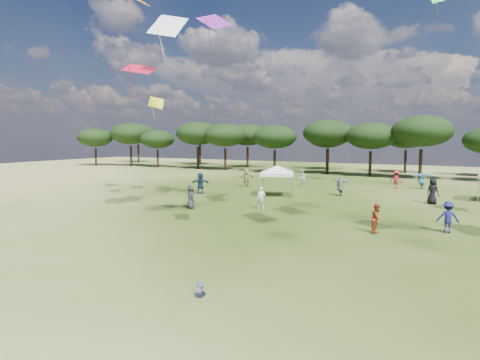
% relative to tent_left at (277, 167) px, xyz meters
% --- Properties ---
extents(ground, '(140.00, 140.00, 0.00)m').
position_rel_tent_left_xyz_m(ground, '(6.44, -23.17, -2.46)').
color(ground, '#3B5218').
rests_on(ground, ground).
extents(tree_line, '(108.78, 17.63, 7.77)m').
position_rel_tent_left_xyz_m(tree_line, '(8.83, 24.24, 2.96)').
color(tree_line, black).
rests_on(tree_line, ground).
extents(tent_left, '(5.19, 5.19, 2.89)m').
position_rel_tent_left_xyz_m(tent_left, '(0.00, 0.00, 0.00)').
color(tent_left, gray).
rests_on(tent_left, ground).
extents(toddler, '(0.32, 0.35, 0.46)m').
position_rel_tent_left_xyz_m(toddler, '(6.12, -21.02, -2.26)').
color(toddler, black).
rests_on(toddler, ground).
extents(festival_crowd, '(29.26, 22.04, 1.93)m').
position_rel_tent_left_xyz_m(festival_crowd, '(5.75, 2.09, -1.59)').
color(festival_crowd, '#9A9154').
rests_on(festival_crowd, ground).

